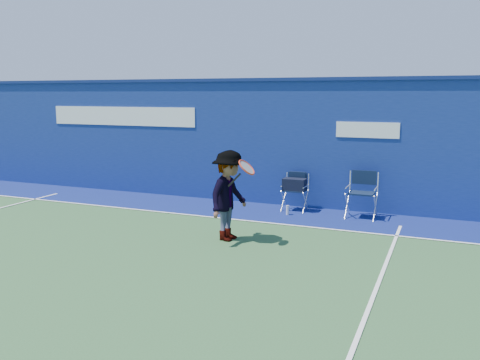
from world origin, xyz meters
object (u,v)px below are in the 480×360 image
at_px(directors_chair_right, 361,204).
at_px(tennis_player, 229,195).
at_px(directors_chair_left, 295,195).
at_px(water_bottle, 288,210).

xyz_separation_m(directors_chair_right, tennis_player, (-2.01, -2.66, 0.52)).
relative_size(directors_chair_left, water_bottle, 4.00).
bearing_deg(directors_chair_left, directors_chair_right, -4.67).
height_order(directors_chair_left, tennis_player, tennis_player).
bearing_deg(tennis_player, water_bottle, 79.17).
height_order(water_bottle, tennis_player, tennis_player).
bearing_deg(water_bottle, directors_chair_right, 13.18).
bearing_deg(directors_chair_left, water_bottle, -92.15).
relative_size(directors_chair_right, water_bottle, 4.60).
relative_size(water_bottle, tennis_player, 0.13).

